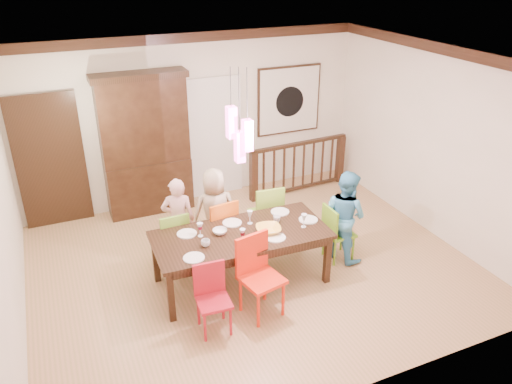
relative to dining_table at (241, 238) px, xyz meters
name	(u,v)px	position (x,y,z in m)	size (l,w,h in m)	color
floor	(252,265)	(0.28, 0.29, -0.67)	(6.00, 6.00, 0.00)	#A58550
ceiling	(251,60)	(0.28, 0.29, 2.23)	(6.00, 6.00, 0.00)	white
wall_back	(195,119)	(0.28, 2.79, 0.78)	(6.00, 6.00, 0.00)	beige
wall_right	(432,141)	(3.28, 0.29, 0.78)	(5.00, 5.00, 0.00)	beige
crown_molding	(251,67)	(0.28, 0.29, 2.15)	(6.00, 5.00, 0.16)	black
panel_door	(51,163)	(-2.12, 2.74, 0.38)	(1.04, 0.07, 2.24)	black
white_doorway	(215,139)	(0.63, 2.75, 0.38)	(0.97, 0.05, 2.22)	silver
painting	(289,100)	(2.08, 2.75, 0.93)	(1.25, 0.06, 1.25)	black
pendant_cluster	(239,134)	(0.00, 0.00, 1.43)	(0.27, 0.21, 1.14)	#FF4CB3
dining_table	(241,238)	(0.00, 0.00, 0.00)	(2.31, 1.11, 0.75)	black
chair_far_left	(172,235)	(-0.74, 0.72, -0.16)	(0.41, 0.41, 0.89)	#71A92F
chair_far_mid	(219,224)	(-0.07, 0.69, -0.12)	(0.49, 0.49, 0.96)	orange
chair_far_right	(266,209)	(0.73, 0.82, -0.12)	(0.47, 0.47, 0.97)	#8AC135
chair_near_left	(213,297)	(-0.66, -0.78, -0.19)	(0.40, 0.40, 0.84)	#AA1523
chair_near_mid	(262,273)	(-0.02, -0.72, -0.09)	(0.55, 0.55, 1.02)	red
chair_end_right	(339,229)	(1.51, -0.02, -0.19)	(0.39, 0.39, 0.85)	#67A420
china_hutch	(145,145)	(-0.64, 2.58, 0.52)	(1.51, 0.46, 2.38)	black
balustrade	(299,166)	(2.05, 2.24, -0.17)	(1.99, 0.20, 0.96)	black
person_far_left	(178,220)	(-0.60, 0.87, -0.03)	(0.47, 0.31, 1.28)	#FDC0C2
person_far_mid	(215,211)	(-0.05, 0.88, -0.02)	(0.64, 0.42, 1.31)	#BDAB8F
person_end_right	(345,215)	(1.59, -0.01, 0.00)	(0.66, 0.51, 1.35)	#469AC4
serving_bowl	(268,230)	(0.34, -0.12, 0.12)	(0.33, 0.33, 0.08)	yellow
small_bowl	(220,232)	(-0.25, 0.10, 0.11)	(0.19, 0.19, 0.06)	white
cup_left	(206,243)	(-0.52, -0.12, 0.12)	(0.11, 0.11, 0.09)	silver
cup_right	(277,219)	(0.56, 0.08, 0.12)	(0.10, 0.10, 0.09)	silver
plate_far_left	(187,234)	(-0.65, 0.26, 0.08)	(0.26, 0.26, 0.01)	white
plate_far_mid	(232,223)	(-0.01, 0.29, 0.08)	(0.26, 0.26, 0.01)	white
plate_far_right	(280,212)	(0.72, 0.32, 0.08)	(0.26, 0.26, 0.01)	white
plate_near_left	(194,258)	(-0.74, -0.32, 0.08)	(0.26, 0.26, 0.01)	white
plate_near_mid	(276,238)	(0.36, -0.29, 0.08)	(0.26, 0.26, 0.01)	white
plate_end_right	(308,220)	(0.98, -0.04, 0.08)	(0.26, 0.26, 0.01)	white
wine_glass_a	(200,230)	(-0.51, 0.15, 0.17)	(0.08, 0.08, 0.19)	#590C19
wine_glass_b	(250,217)	(0.21, 0.20, 0.17)	(0.08, 0.08, 0.19)	silver
wine_glass_c	(243,236)	(-0.06, -0.21, 0.17)	(0.08, 0.08, 0.19)	#590C19
wine_glass_d	(304,221)	(0.83, -0.18, 0.17)	(0.08, 0.08, 0.19)	silver
napkin	(247,244)	(-0.03, -0.29, 0.08)	(0.18, 0.14, 0.01)	#D83359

